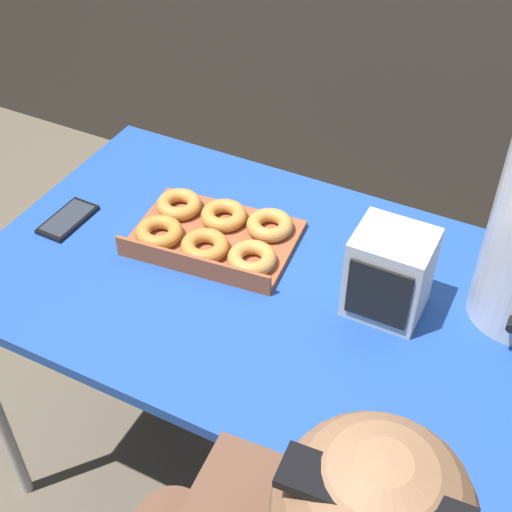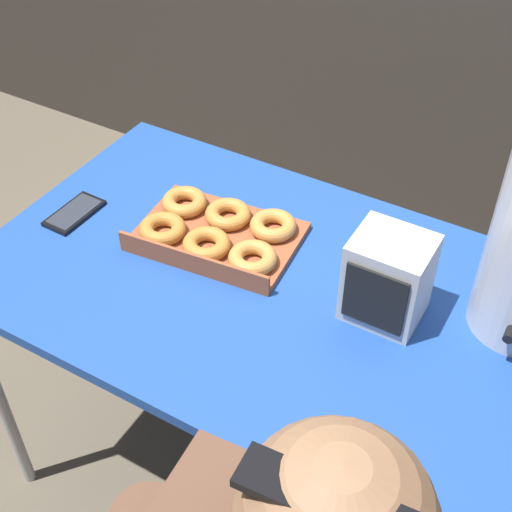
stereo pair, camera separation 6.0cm
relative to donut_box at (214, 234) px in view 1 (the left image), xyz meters
The scene contains 5 objects.
ground_plane 0.82m from the donut_box, 17.10° to the right, with size 12.00×12.00×0.00m, color brown.
folding_table 0.22m from the donut_box, 17.10° to the right, with size 1.31×0.77×0.77m.
donut_box is the anchor object (origin of this frame).
cell_phone 0.35m from the donut_box, 164.93° to the right, with size 0.08×0.15×0.01m.
space_heater 0.42m from the donut_box, ahead, with size 0.15×0.14×0.19m.
Camera 1 is at (0.44, -0.99, 1.83)m, focal length 50.00 mm.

